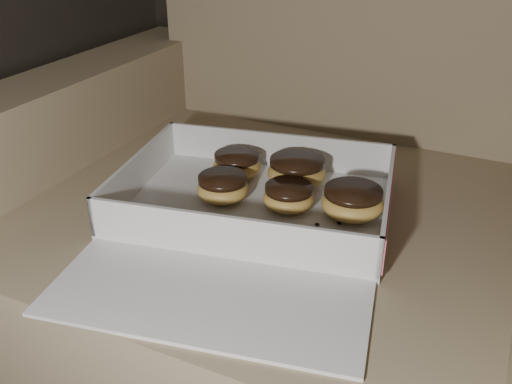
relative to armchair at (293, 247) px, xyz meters
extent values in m
cube|color=#867555|center=(0.00, -0.05, -0.09)|extent=(0.77, 0.77, 0.45)
cube|color=#867555|center=(-0.42, -0.05, -0.02)|extent=(0.13, 0.77, 0.60)
cube|color=silver|center=(-0.02, -0.11, 0.14)|extent=(0.44, 0.36, 0.01)
cube|color=silver|center=(-0.05, 0.03, 0.17)|extent=(0.38, 0.08, 0.06)
cube|color=silver|center=(0.01, -0.25, 0.17)|extent=(0.38, 0.08, 0.06)
cube|color=silver|center=(-0.21, -0.15, 0.17)|extent=(0.06, 0.29, 0.06)
cube|color=silver|center=(0.17, -0.08, 0.17)|extent=(0.06, 0.29, 0.06)
cube|color=#E95E73|center=(0.17, -0.08, 0.17)|extent=(0.05, 0.28, 0.05)
cube|color=silver|center=(0.02, -0.34, 0.13)|extent=(0.41, 0.23, 0.01)
ellipsoid|color=gold|center=(0.01, -0.03, 0.16)|extent=(0.09, 0.09, 0.04)
cylinder|color=black|center=(0.01, -0.03, 0.18)|extent=(0.09, 0.09, 0.01)
ellipsoid|color=gold|center=(0.12, -0.09, 0.16)|extent=(0.09, 0.09, 0.04)
cylinder|color=black|center=(0.12, -0.09, 0.18)|extent=(0.08, 0.08, 0.01)
ellipsoid|color=gold|center=(-0.09, -0.04, 0.16)|extent=(0.08, 0.08, 0.04)
cylinder|color=black|center=(-0.09, -0.04, 0.18)|extent=(0.07, 0.07, 0.01)
ellipsoid|color=gold|center=(0.03, -0.11, 0.16)|extent=(0.08, 0.08, 0.04)
cylinder|color=black|center=(0.03, -0.11, 0.17)|extent=(0.07, 0.07, 0.01)
ellipsoid|color=gold|center=(-0.07, -0.12, 0.16)|extent=(0.08, 0.08, 0.04)
cylinder|color=black|center=(-0.07, -0.12, 0.18)|extent=(0.07, 0.07, 0.01)
ellipsoid|color=black|center=(0.08, -0.20, 0.14)|extent=(0.01, 0.01, 0.00)
ellipsoid|color=black|center=(0.11, -0.12, 0.14)|extent=(0.01, 0.01, 0.00)
ellipsoid|color=black|center=(0.04, -0.22, 0.14)|extent=(0.01, 0.01, 0.00)
ellipsoid|color=black|center=(0.09, -0.13, 0.14)|extent=(0.01, 0.01, 0.00)
ellipsoid|color=black|center=(0.00, -0.22, 0.14)|extent=(0.01, 0.01, 0.00)
camera|label=1|loc=(0.30, -0.80, 0.56)|focal=40.00mm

